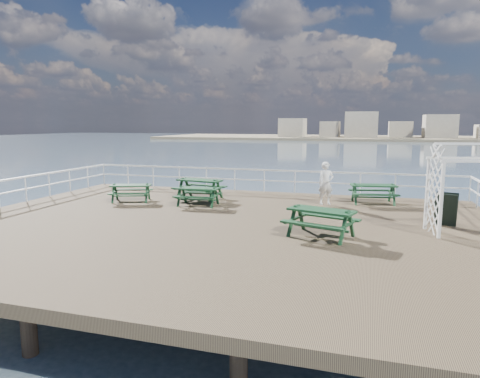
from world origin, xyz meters
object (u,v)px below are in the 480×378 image
picnic_table_b (200,185)px  person (326,183)px  picnic_table_a (131,189)px  picnic_table_e (321,217)px  picnic_table_c (373,190)px  picnic_table_d (198,192)px  trellis_arbor (469,194)px

picnic_table_b → person: person is taller
picnic_table_a → picnic_table_e: bearing=-42.5°
picnic_table_c → picnic_table_d: 7.15m
picnic_table_a → picnic_table_b: (2.50, 1.49, 0.09)m
picnic_table_d → picnic_table_b: bearing=106.1°
trellis_arbor → picnic_table_e: bearing=-172.2°
picnic_table_a → person: bearing=-7.9°
person → picnic_table_b: bearing=156.8°
picnic_table_d → trellis_arbor: (9.33, -1.85, 0.68)m
trellis_arbor → person: 5.72m
picnic_table_b → person: 5.42m
picnic_table_b → picnic_table_c: 7.32m
picnic_table_e → person: bearing=111.1°
picnic_table_c → person: bearing=-167.7°
picnic_table_b → picnic_table_c: picnic_table_b is taller
picnic_table_c → picnic_table_d: size_ratio=1.17×
picnic_table_b → picnic_table_e: (5.78, -4.93, -0.02)m
picnic_table_e → trellis_arbor: (4.10, 1.57, 0.61)m
person → picnic_table_d: bearing=174.1°
picnic_table_b → person: size_ratio=1.25×
picnic_table_d → person: person is taller
picnic_table_d → trellis_arbor: trellis_arbor is taller
picnic_table_a → picnic_table_c: 10.06m
picnic_table_c → picnic_table_e: (-1.47, -5.89, 0.02)m
picnic_table_b → picnic_table_e: picnic_table_b is taller
picnic_table_c → picnic_table_d: picnic_table_c is taller
picnic_table_b → person: bearing=10.9°
picnic_table_a → picnic_table_d: bearing=-20.3°
picnic_table_e → person: size_ratio=1.30×
picnic_table_c → trellis_arbor: 5.10m
picnic_table_e → trellis_arbor: trellis_arbor is taller
picnic_table_e → person: person is taller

